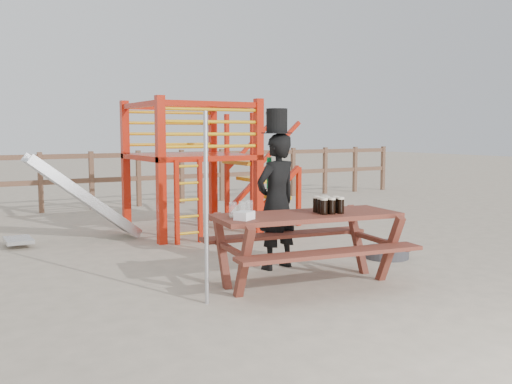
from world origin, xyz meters
name	(u,v)px	position (x,y,z in m)	size (l,w,h in m)	color
ground	(312,283)	(0.00, 0.00, 0.00)	(60.00, 60.00, 0.00)	tan
back_fence	(115,173)	(0.00, 7.00, 0.74)	(15.09, 0.09, 1.20)	brown
playground_fort	(186,165)	(0.12, 3.58, 1.07)	(4.71, 1.84, 2.10)	#B81F0C
picnic_table	(306,240)	(-0.08, 0.00, 0.47)	(2.10, 1.59, 0.75)	maroon
man_with_hat	(277,198)	(0.02, 0.75, 0.83)	(0.64, 0.49, 1.86)	black
metal_pole	(206,209)	(-1.28, -0.09, 0.89)	(0.04, 0.04, 1.78)	#B2B2B7
parasol_base	(386,253)	(1.53, 0.52, 0.07)	(0.56, 0.56, 0.24)	#343439
paper_bag	(244,216)	(-0.84, -0.03, 0.79)	(0.18, 0.14, 0.08)	white
stout_pints	(327,205)	(0.12, -0.08, 0.83)	(0.28, 0.28, 0.17)	black
empty_glasses	(242,209)	(-0.75, 0.18, 0.82)	(0.28, 0.11, 0.15)	silver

